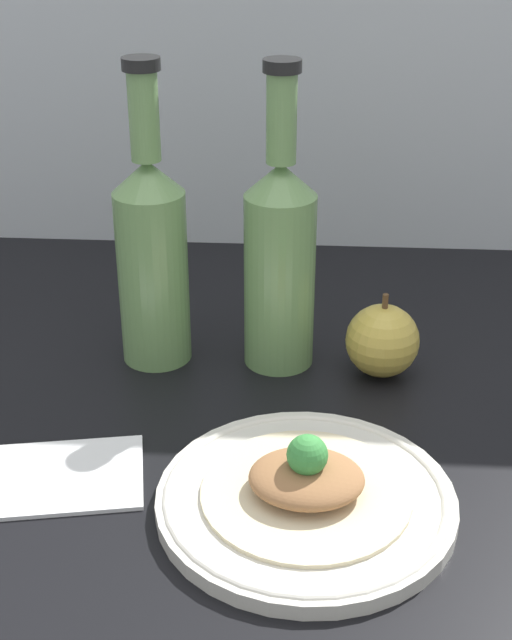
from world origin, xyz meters
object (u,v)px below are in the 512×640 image
(plated_food, at_px, (306,481))
(cider_bottle_right, at_px, (280,256))
(cider_bottle_left, at_px, (152,253))
(plate, at_px, (306,500))
(apple, at_px, (382,341))

(plated_food, bearing_deg, cider_bottle_right, 97.67)
(plated_food, xyz_separation_m, cider_bottle_left, (-0.16, 0.25, 0.09))
(plate, height_order, cider_bottle_left, cider_bottle_left)
(plated_food, distance_m, cider_bottle_right, 0.26)
(plated_food, distance_m, apple, 0.24)
(plated_food, bearing_deg, apple, 71.64)
(plated_food, xyz_separation_m, cider_bottle_right, (-0.03, 0.25, 0.09))
(plate, relative_size, plated_food, 1.42)
(cider_bottle_left, distance_m, cider_bottle_right, 0.13)
(plate, distance_m, cider_bottle_right, 0.27)
(plated_food, distance_m, cider_bottle_left, 0.31)
(cider_bottle_left, bearing_deg, apple, -4.84)
(plated_food, height_order, cider_bottle_right, cider_bottle_right)
(apple, bearing_deg, plate, -108.36)
(plate, xyz_separation_m, cider_bottle_left, (-0.16, 0.25, 0.11))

